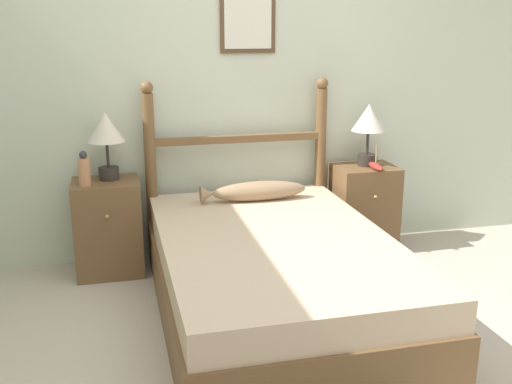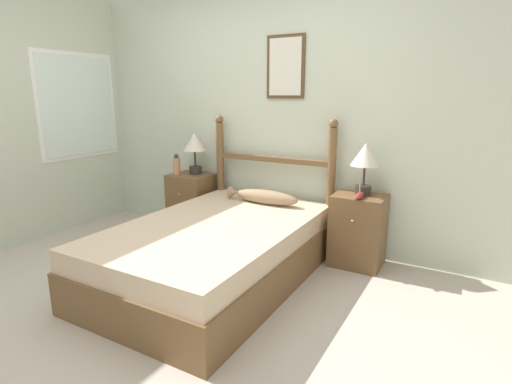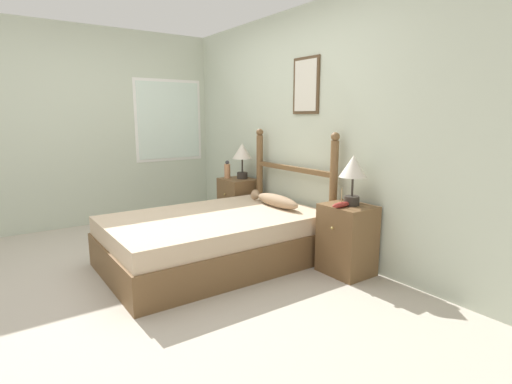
{
  "view_description": "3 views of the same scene",
  "coord_description": "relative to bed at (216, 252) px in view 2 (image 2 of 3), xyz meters",
  "views": [
    {
      "loc": [
        -0.78,
        -2.46,
        1.64
      ],
      "look_at": [
        0.06,
        0.96,
        0.65
      ],
      "focal_mm": 42.0,
      "sensor_mm": 36.0,
      "label": 1
    },
    {
      "loc": [
        1.88,
        -1.87,
        1.49
      ],
      "look_at": [
        0.19,
        1.11,
        0.65
      ],
      "focal_mm": 28.0,
      "sensor_mm": 36.0,
      "label": 2
    },
    {
      "loc": [
        3.4,
        -1.2,
        1.43
      ],
      "look_at": [
        0.12,
        1.09,
        0.66
      ],
      "focal_mm": 28.0,
      "sensor_mm": 36.0,
      "label": 3
    }
  ],
  "objects": [
    {
      "name": "bed",
      "position": [
        0.0,
        0.0,
        0.0
      ],
      "size": [
        1.31,
        2.05,
        0.49
      ],
      "color": "brown",
      "rests_on": "ground_plane"
    },
    {
      "name": "model_boat",
      "position": [
        0.95,
        0.75,
        0.43
      ],
      "size": [
        0.06,
        0.21,
        0.17
      ],
      "color": "maroon",
      "rests_on": "nightstand_right"
    },
    {
      "name": "bottle",
      "position": [
        -1.05,
        0.78,
        0.5
      ],
      "size": [
        0.08,
        0.08,
        0.23
      ],
      "color": "tan",
      "rests_on": "nightstand_left"
    },
    {
      "name": "headboard",
      "position": [
        0.0,
        0.99,
        0.45
      ],
      "size": [
        1.32,
        0.09,
        1.28
      ],
      "color": "brown",
      "rests_on": "ground_plane"
    },
    {
      "name": "nightstand_left",
      "position": [
        -0.93,
        0.87,
        0.08
      ],
      "size": [
        0.44,
        0.4,
        0.64
      ],
      "color": "brown",
      "rests_on": "ground_plane"
    },
    {
      "name": "wall_back",
      "position": [
        -0.09,
        1.11,
        1.04
      ],
      "size": [
        6.4,
        0.08,
        2.55
      ],
      "color": "beige",
      "rests_on": "ground_plane"
    },
    {
      "name": "table_lamp_left",
      "position": [
        -0.9,
        0.92,
        0.72
      ],
      "size": [
        0.24,
        0.24,
        0.45
      ],
      "color": "#2D2823",
      "rests_on": "nightstand_left"
    },
    {
      "name": "fish_pillow",
      "position": [
        0.06,
        0.71,
        0.31
      ],
      "size": [
        0.73,
        0.15,
        0.13
      ],
      "color": "#997A5B",
      "rests_on": "bed"
    },
    {
      "name": "ground_plane",
      "position": [
        -0.09,
        -0.62,
        -0.24
      ],
      "size": [
        16.0,
        16.0,
        0.0
      ],
      "primitive_type": "plane",
      "color": "#B7AD9E"
    },
    {
      "name": "nightstand_right",
      "position": [
        0.93,
        0.87,
        0.08
      ],
      "size": [
        0.44,
        0.4,
        0.64
      ],
      "color": "brown",
      "rests_on": "ground_plane"
    },
    {
      "name": "table_lamp_right",
      "position": [
        0.94,
        0.89,
        0.72
      ],
      "size": [
        0.24,
        0.24,
        0.45
      ],
      "color": "#2D2823",
      "rests_on": "nightstand_right"
    }
  ]
}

